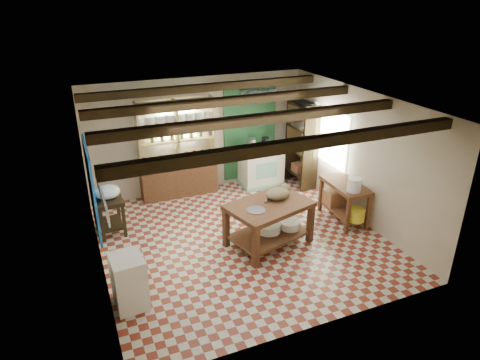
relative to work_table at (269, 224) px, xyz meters
name	(u,v)px	position (x,y,z in m)	size (l,w,h in m)	color
floor	(242,239)	(-0.39, 0.33, -0.42)	(5.00, 5.00, 0.02)	maroon
ceiling	(242,102)	(-0.39, 0.33, 2.19)	(5.00, 5.00, 0.02)	#46464B
wall_back	(199,135)	(-0.39, 2.83, 0.89)	(5.00, 0.04, 2.60)	beige
wall_front	(319,247)	(-0.39, -2.17, 0.89)	(5.00, 0.04, 2.60)	beige
wall_left	(93,200)	(-2.89, 0.33, 0.89)	(0.04, 5.00, 2.60)	beige
wall_right	(359,156)	(2.11, 0.33, 0.89)	(0.04, 5.00, 2.60)	beige
ceiling_beams	(242,109)	(-0.39, 0.33, 2.07)	(5.00, 3.80, 0.15)	#302210
blue_wall_patch	(92,189)	(-2.86, 1.23, 0.69)	(0.04, 1.40, 1.60)	#1759AE
green_wall_patch	(250,131)	(0.86, 2.80, 0.84)	(1.30, 0.04, 2.30)	#21522B
window_back	(176,120)	(-0.89, 2.81, 1.29)	(0.90, 0.02, 0.80)	beige
window_right	(330,137)	(2.09, 1.33, 0.99)	(0.02, 1.30, 1.20)	beige
utensil_rail	(102,204)	(-2.83, -0.87, 1.37)	(0.06, 0.90, 0.28)	black
pot_rack	(258,96)	(0.86, 2.38, 1.77)	(0.86, 0.12, 0.36)	black
shelving_unit	(177,149)	(-0.94, 2.64, 0.69)	(1.70, 0.34, 2.20)	tan
tall_rack	(302,144)	(1.89, 2.13, 0.59)	(0.40, 0.86, 2.00)	#302210
work_table	(269,224)	(0.00, 0.00, 0.00)	(1.45, 0.96, 0.82)	brown
stove	(261,166)	(1.01, 2.48, 0.06)	(0.97, 0.65, 0.94)	white
prep_table	(110,215)	(-2.59, 1.56, -0.05)	(0.49, 0.72, 0.73)	#302210
white_cabinet	(129,281)	(-2.61, -0.72, 0.00)	(0.45, 0.54, 0.81)	white
right_counter	(344,202)	(1.79, 0.24, -0.01)	(0.56, 1.12, 0.80)	brown
cat	(278,194)	(0.23, 0.11, 0.51)	(0.46, 0.35, 0.21)	#938055
steel_tray	(256,210)	(-0.32, -0.14, 0.42)	(0.33, 0.33, 0.02)	#B1B0B8
basin_large	(269,228)	(0.03, 0.06, -0.12)	(0.44, 0.44, 0.15)	white
basin_small	(290,224)	(0.46, 0.02, -0.12)	(0.40, 0.40, 0.14)	white
kettle_left	(252,143)	(0.76, 2.48, 0.65)	(0.20, 0.20, 0.23)	#B1B0B8
kettle_right	(265,142)	(1.11, 2.48, 0.64)	(0.17, 0.17, 0.21)	black
enamel_bowl	(107,192)	(-2.59, 1.56, 0.44)	(0.47, 0.47, 0.24)	white
white_bucket	(354,185)	(1.72, -0.11, 0.53)	(0.27, 0.27, 0.27)	white
wicker_basket	(336,197)	(1.81, 0.54, -0.04)	(0.44, 0.35, 0.31)	#955D3C
yellow_tub	(356,215)	(1.77, -0.21, -0.08)	(0.32, 0.32, 0.24)	yellow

